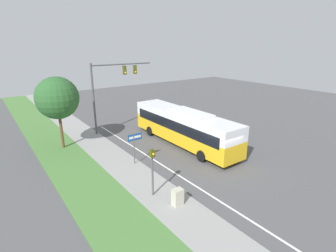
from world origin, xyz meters
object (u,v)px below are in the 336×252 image
at_px(bus, 184,125).
at_px(signal_gantry, 111,83).
at_px(pedestrian_signal, 152,165).
at_px(street_sign, 135,143).
at_px(utility_cabinet, 178,197).

height_order(bus, signal_gantry, signal_gantry).
xyz_separation_m(pedestrian_signal, street_sign, (1.33, 4.58, -0.30)).
distance_m(bus, pedestrian_signal, 9.17).
xyz_separation_m(signal_gantry, street_sign, (-2.13, -8.47, -3.33)).
bearing_deg(pedestrian_signal, signal_gantry, 75.13).
distance_m(bus, signal_gantry, 8.81).
height_order(pedestrian_signal, utility_cabinet, pedestrian_signal).
bearing_deg(street_sign, signal_gantry, 75.87).
relative_size(bus, signal_gantry, 1.71).
height_order(signal_gantry, street_sign, signal_gantry).
relative_size(signal_gantry, street_sign, 2.81).
height_order(pedestrian_signal, street_sign, pedestrian_signal).
distance_m(signal_gantry, utility_cabinet, 15.70).
bearing_deg(pedestrian_signal, bus, 38.97).
relative_size(bus, pedestrian_signal, 3.97).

